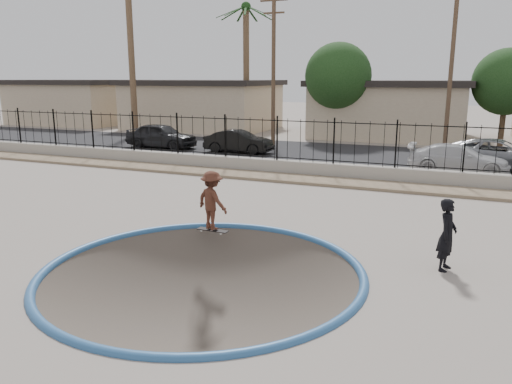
{
  "coord_description": "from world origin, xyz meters",
  "views": [
    {
      "loc": [
        4.97,
        -9.86,
        4.09
      ],
      "look_at": [
        -0.01,
        2.0,
        1.14
      ],
      "focal_mm": 35.0,
      "sensor_mm": 36.0,
      "label": 1
    }
  ],
  "objects_px": {
    "car_d": "(499,154)",
    "car_c": "(458,159)",
    "skater": "(212,204)",
    "videographer": "(447,235)",
    "skateboard": "(213,230)",
    "car_a": "(161,136)",
    "car_b": "(239,142)"
  },
  "relations": [
    {
      "from": "skateboard",
      "to": "car_a",
      "type": "bearing_deg",
      "value": 130.49
    },
    {
      "from": "car_b",
      "to": "car_c",
      "type": "height_order",
      "value": "car_b"
    },
    {
      "from": "videographer",
      "to": "car_d",
      "type": "distance_m",
      "value": 13.93
    },
    {
      "from": "car_c",
      "to": "car_a",
      "type": "bearing_deg",
      "value": 83.98
    },
    {
      "from": "skateboard",
      "to": "car_a",
      "type": "relative_size",
      "value": 0.21
    },
    {
      "from": "skateboard",
      "to": "videographer",
      "type": "xyz_separation_m",
      "value": [
        5.92,
        -0.43,
        0.73
      ]
    },
    {
      "from": "skater",
      "to": "videographer",
      "type": "distance_m",
      "value": 5.93
    },
    {
      "from": "car_c",
      "to": "car_d",
      "type": "bearing_deg",
      "value": -46.88
    },
    {
      "from": "car_a",
      "to": "skateboard",
      "type": "bearing_deg",
      "value": -140.43
    },
    {
      "from": "skateboard",
      "to": "car_a",
      "type": "height_order",
      "value": "car_a"
    },
    {
      "from": "skater",
      "to": "skateboard",
      "type": "xyz_separation_m",
      "value": [
        -0.0,
        0.0,
        -0.73
      ]
    },
    {
      "from": "car_d",
      "to": "car_a",
      "type": "bearing_deg",
      "value": 95.41
    },
    {
      "from": "skater",
      "to": "car_d",
      "type": "relative_size",
      "value": 0.33
    },
    {
      "from": "skateboard",
      "to": "car_b",
      "type": "relative_size",
      "value": 0.24
    },
    {
      "from": "skater",
      "to": "car_d",
      "type": "xyz_separation_m",
      "value": [
        7.58,
        13.4,
        -0.09
      ]
    },
    {
      "from": "car_a",
      "to": "car_b",
      "type": "distance_m",
      "value": 5.02
    },
    {
      "from": "skater",
      "to": "car_c",
      "type": "bearing_deg",
      "value": -95.57
    },
    {
      "from": "skater",
      "to": "skateboard",
      "type": "distance_m",
      "value": 0.73
    },
    {
      "from": "skater",
      "to": "car_a",
      "type": "xyz_separation_m",
      "value": [
        -10.4,
        13.4,
        -0.03
      ]
    },
    {
      "from": "car_b",
      "to": "car_d",
      "type": "xyz_separation_m",
      "value": [
        12.97,
        0.0,
        0.05
      ]
    },
    {
      "from": "skateboard",
      "to": "videographer",
      "type": "distance_m",
      "value": 5.98
    },
    {
      "from": "car_c",
      "to": "car_d",
      "type": "xyz_separation_m",
      "value": [
        1.68,
        1.6,
        0.06
      ]
    },
    {
      "from": "videographer",
      "to": "car_c",
      "type": "height_order",
      "value": "videographer"
    },
    {
      "from": "skater",
      "to": "skateboard",
      "type": "height_order",
      "value": "skater"
    },
    {
      "from": "car_a",
      "to": "car_d",
      "type": "bearing_deg",
      "value": -88.25
    },
    {
      "from": "car_d",
      "to": "car_c",
      "type": "bearing_deg",
      "value": 138.95
    },
    {
      "from": "videographer",
      "to": "skater",
      "type": "bearing_deg",
      "value": 97.33
    },
    {
      "from": "skater",
      "to": "car_c",
      "type": "relative_size",
      "value": 0.38
    },
    {
      "from": "skateboard",
      "to": "car_c",
      "type": "distance_m",
      "value": 13.2
    },
    {
      "from": "skateboard",
      "to": "car_d",
      "type": "distance_m",
      "value": 15.41
    },
    {
      "from": "skateboard",
      "to": "car_c",
      "type": "height_order",
      "value": "car_c"
    },
    {
      "from": "car_a",
      "to": "car_d",
      "type": "distance_m",
      "value": 17.98
    }
  ]
}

